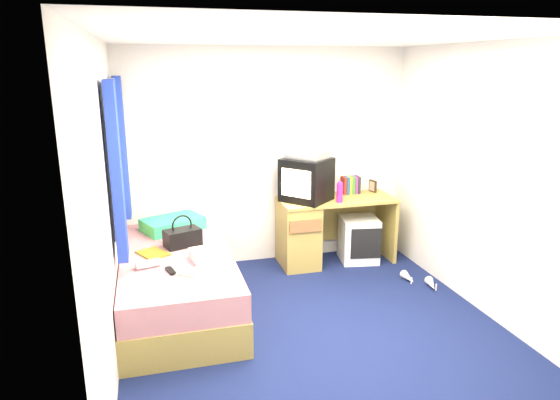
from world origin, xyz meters
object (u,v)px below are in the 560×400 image
object	(u,v)px
storage_cube	(359,239)
desk	(313,229)
pillow	(173,224)
bed	(178,282)
handbag	(183,237)
water_bottle	(148,264)
white_heels	(420,281)
remote_control	(171,271)
picture_frame	(373,186)
towel	(208,254)
aerosol_can	(324,192)
colour_swatch_fan	(184,274)
magazine	(153,253)
pink_water_bottle	(340,193)
crt_tv	(306,180)
vcr	(307,155)

from	to	relation	value
storage_cube	desk	bearing A→B (deg)	-176.84
pillow	bed	bearing A→B (deg)	-91.17
bed	pillow	distance (m)	0.79
pillow	handbag	bearing A→B (deg)	-83.06
water_bottle	white_heels	world-z (taller)	water_bottle
handbag	remote_control	bearing A→B (deg)	-122.90
picture_frame	water_bottle	size ratio (longest dim) A/B	0.70
towel	remote_control	distance (m)	0.39
bed	aerosol_can	world-z (taller)	aerosol_can
bed	pillow	size ratio (longest dim) A/B	3.39
handbag	water_bottle	distance (m)	0.57
handbag	remote_control	xyz separation A→B (m)	(-0.15, -0.60, -0.08)
colour_swatch_fan	magazine	bearing A→B (deg)	113.50
pillow	pink_water_bottle	bearing A→B (deg)	-4.80
pink_water_bottle	remote_control	distance (m)	2.12
white_heels	storage_cube	bearing A→B (deg)	113.17
magazine	crt_tv	bearing A→B (deg)	22.11
remote_control	vcr	bearing A→B (deg)	22.06
handbag	vcr	bearing A→B (deg)	1.65
bed	picture_frame	xyz separation A→B (m)	(2.35, 0.90, 0.55)
pillow	white_heels	xyz separation A→B (m)	(2.43, -0.84, -0.56)
pink_water_bottle	white_heels	world-z (taller)	pink_water_bottle
towel	picture_frame	bearing A→B (deg)	27.77
pink_water_bottle	magazine	xyz separation A→B (m)	(-2.00, -0.51, -0.31)
crt_tv	water_bottle	xyz separation A→B (m)	(-1.73, -1.00, -0.41)
remote_control	magazine	bearing A→B (deg)	92.18
bed	handbag	bearing A→B (deg)	69.52
storage_cube	white_heels	xyz separation A→B (m)	(0.34, -0.80, -0.22)
water_bottle	colour_swatch_fan	distance (m)	0.37
crt_tv	magazine	size ratio (longest dim) A/B	2.30
pink_water_bottle	magazine	distance (m)	2.09
pillow	water_bottle	bearing A→B (deg)	-105.28
bed	vcr	bearing A→B (deg)	26.62
handbag	magazine	distance (m)	0.33
aerosol_can	water_bottle	size ratio (longest dim) A/B	0.83
aerosol_can	magazine	distance (m)	2.03
colour_swatch_fan	remote_control	distance (m)	0.14
pillow	handbag	xyz separation A→B (m)	(0.06, -0.51, 0.03)
desk	storage_cube	world-z (taller)	desk
vcr	pink_water_bottle	size ratio (longest dim) A/B	1.95
bed	towel	xyz separation A→B (m)	(0.27, -0.20, 0.32)
pillow	picture_frame	size ratio (longest dim) A/B	4.21
picture_frame	towel	size ratio (longest dim) A/B	0.49
magazine	aerosol_can	bearing A→B (deg)	19.94
crt_tv	picture_frame	world-z (taller)	crt_tv
colour_swatch_fan	remote_control	world-z (taller)	remote_control
desk	handbag	distance (m)	1.59
aerosol_can	handbag	bearing A→B (deg)	-161.57
aerosol_can	colour_swatch_fan	world-z (taller)	aerosol_can
towel	remote_control	world-z (taller)	towel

